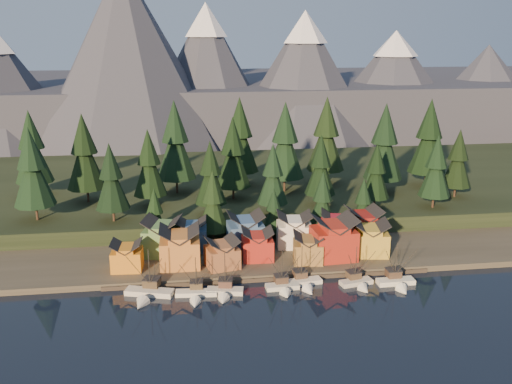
{
  "coord_description": "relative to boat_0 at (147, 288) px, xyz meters",
  "views": [
    {
      "loc": [
        -20.32,
        -110.58,
        59.25
      ],
      "look_at": [
        -1.37,
        30.0,
        18.3
      ],
      "focal_mm": 40.0,
      "sensor_mm": 36.0,
      "label": 1
    }
  ],
  "objects": [
    {
      "name": "boat_4",
      "position": [
        36.67,
        1.06,
        -0.26
      ],
      "size": [
        9.96,
        10.62,
        10.67
      ],
      "rotation": [
        0.0,
        0.0,
        0.14
      ],
      "color": "silver",
      "rests_on": "ground"
    },
    {
      "name": "tree_hill_3",
      "position": [
        -0.94,
        49.84,
        17.1
      ],
      "size": [
        10.48,
        10.48,
        24.41
      ],
      "color": "#332319",
      "rests_on": "hillside"
    },
    {
      "name": "tree_shore_0",
      "position": [
        1.06,
        29.84,
        8.02
      ],
      "size": [
        6.88,
        6.88,
        16.04
      ],
      "color": "#332319",
      "rests_on": "shore_strip"
    },
    {
      "name": "tree_hill_10",
      "position": [
        59.06,
        69.84,
        20.58
      ],
      "size": [
        13.2,
        13.2,
        30.76
      ],
      "color": "#332319",
      "rests_on": "hillside"
    },
    {
      "name": "house_front_4",
      "position": [
        40.07,
        12.19,
        3.19
      ],
      "size": [
        8.33,
        8.82,
        7.47
      ],
      "rotation": [
        0.0,
        0.0,
        -0.14
      ],
      "color": "olive",
      "rests_on": "shore_strip"
    },
    {
      "name": "tree_hill_11",
      "position": [
        67.06,
        39.84,
        14.76
      ],
      "size": [
        8.64,
        8.64,
        20.12
      ],
      "color": "#332319",
      "rests_on": "hillside"
    },
    {
      "name": "house_back_0",
      "position": [
        3.16,
        21.74,
        4.58
      ],
      "size": [
        11.06,
        10.79,
        10.13
      ],
      "rotation": [
        0.0,
        0.0,
        -0.23
      ],
      "color": "#4E7841",
      "rests_on": "shore_strip"
    },
    {
      "name": "tree_hill_16",
      "position": [
        -38.94,
        67.84,
        19.22
      ],
      "size": [
        12.13,
        12.13,
        28.26
      ],
      "color": "#332319",
      "rests_on": "hillside"
    },
    {
      "name": "shore_strip",
      "position": [
        29.06,
        29.84,
        -1.49
      ],
      "size": [
        400.0,
        50.0,
        1.5
      ],
      "primitive_type": "cube",
      "color": "#3A352A",
      "rests_on": "ground"
    },
    {
      "name": "boat_6",
      "position": [
        58.84,
        -1.81,
        0.0
      ],
      "size": [
        9.31,
        10.12,
        11.45
      ],
      "rotation": [
        0.0,
        0.0,
        0.02
      ],
      "color": "white",
      "rests_on": "ground"
    },
    {
      "name": "boat_3",
      "position": [
        31.36,
        -0.63,
        -0.07
      ],
      "size": [
        8.15,
        8.82,
        10.69
      ],
      "rotation": [
        0.0,
        0.0,
        0.05
      ],
      "color": "beige",
      "rests_on": "ground"
    },
    {
      "name": "tree_hill_14",
      "position": [
        93.06,
        61.84,
        20.42
      ],
      "size": [
        13.08,
        13.08,
        30.47
      ],
      "color": "#332319",
      "rests_on": "hillside"
    },
    {
      "name": "tree_hill_9",
      "position": [
        51.06,
        44.84,
        15.94
      ],
      "size": [
        9.56,
        9.56,
        22.28
      ],
      "color": "#332319",
      "rests_on": "hillside"
    },
    {
      "name": "tree_hill_1",
      "position": [
        -20.94,
        57.84,
        19.25
      ],
      "size": [
        12.16,
        12.16,
        28.32
      ],
      "color": "#332319",
      "rests_on": "hillside"
    },
    {
      "name": "house_front_0",
      "position": [
        -5.41,
        13.13,
        3.13
      ],
      "size": [
        7.75,
        7.37,
        7.36
      ],
      "rotation": [
        0.0,
        0.0,
        -0.06
      ],
      "color": "orange",
      "rests_on": "shore_strip"
    },
    {
      "name": "tree_hill_12",
      "position": [
        75.06,
        55.84,
        20.17
      ],
      "size": [
        12.88,
        12.88,
        30.0
      ],
      "color": "#332319",
      "rests_on": "hillside"
    },
    {
      "name": "tree_hill_5",
      "position": [
        17.06,
        39.84,
        15.93
      ],
      "size": [
        9.56,
        9.56,
        22.27
      ],
      "color": "#332319",
      "rests_on": "hillside"
    },
    {
      "name": "boat_2",
      "position": [
        17.56,
        -1.31,
        -0.05
      ],
      "size": [
        9.01,
        9.56,
        10.99
      ],
      "rotation": [
        0.0,
        0.0,
        -0.17
      ],
      "color": "beige",
      "rests_on": "ground"
    },
    {
      "name": "boat_1",
      "position": [
        10.98,
        -1.48,
        -0.43
      ],
      "size": [
        9.94,
        10.69,
        10.11
      ],
      "rotation": [
        0.0,
        0.0,
        -0.08
      ],
      "color": "silver",
      "rests_on": "ground"
    },
    {
      "name": "tree_hill_8",
      "position": [
        43.06,
        61.84,
        20.32
      ],
      "size": [
        13.0,
        13.0,
        30.27
      ],
      "color": "#332319",
      "rests_on": "hillside"
    },
    {
      "name": "tree_hill_15",
      "position": [
        29.06,
        71.84,
        20.61
      ],
      "size": [
        13.22,
        13.22,
        30.81
      ],
      "color": "#332319",
      "rests_on": "hillside"
    },
    {
      "name": "tree_hill_4",
      "position": [
        7.06,
        64.84,
        20.77
      ],
      "size": [
        13.35,
        13.35,
        31.1
      ],
      "color": "#332319",
      "rests_on": "hillside"
    },
    {
      "name": "house_back_3",
      "position": [
        38.67,
        23.31,
        4.18
      ],
      "size": [
        9.99,
        9.09,
        9.35
      ],
      "rotation": [
        0.0,
        0.0,
        -0.11
      ],
      "color": "white",
      "rests_on": "shore_strip"
    },
    {
      "name": "tree_hill_7",
      "position": [
        35.06,
        37.84,
        15.48
      ],
      "size": [
        9.2,
        9.2,
        21.43
      ],
      "color": "#332319",
      "rests_on": "hillside"
    },
    {
      "name": "tree_hill_13",
      "position": [
        85.06,
        37.84,
        16.19
      ],
      "size": [
        9.76,
        9.76,
        22.74
      ],
      "color": "#332319",
      "rests_on": "hillside"
    },
    {
      "name": "mountain_ridge",
      "position": [
        24.87,
        203.43,
        23.82
      ],
      "size": [
        560.0,
        190.0,
        90.0
      ],
      "color": "#414554",
      "rests_on": "ground"
    },
    {
      "name": "house_back_4",
      "position": [
        50.44,
        22.53,
        4.19
      ],
      "size": [
        10.29,
        10.04,
        9.38
      ],
      "rotation": [
        0.0,
        0.0,
        -0.24
      ],
      "color": "maroon",
      "rests_on": "shore_strip"
    },
    {
      "name": "boat_5",
      "position": [
        49.5,
        -0.62,
        -0.12
      ],
      "size": [
        8.5,
        9.05,
        10.54
      ],
      "rotation": [
        0.0,
        0.0,
        0.2
      ],
      "color": "beige",
      "rests_on": "ground"
    },
    {
      "name": "hillside",
      "position": [
        29.06,
        79.84,
        0.76
      ],
      "size": [
        420.0,
        100.0,
        6.0
      ],
      "primitive_type": "cube",
      "color": "black",
      "rests_on": "ground"
    },
    {
      "name": "house_front_2",
      "position": [
        18.03,
        11.64,
        3.21
      ],
      "size": [
        9.19,
        9.24,
        7.5
      ],
      "rotation": [
        0.0,
        0.0,
        0.22
      ],
      "color": "#945934",
      "rests_on": "shore_strip"
    },
    {
      "name": "house_front_3",
      "position": [
        27.46,
        15.51,
        3.47
      ],
      "size": [
        8.09,
        7.73,
        8.01
      ],
      "rotation": [
        0.0,
        0.0,
        -0.03
      ],
      "color": "#A22219",
      "rests_on": "shore_strip"
    },
    {
      "name": "house_back_1",
      "position": [
        10.88,
        23.96,
        3.85
      ],
      "size": [
        8.26,
        8.35,
        8.74
      ],
      "rotation": [
        0.0,
        0.0,
        -0.07
      ],
      "color": "#35557E",
      "rests_on": "shore_strip"
    },
    {
      "name": "house_front_5",
      "position": [
        47.11,
        13.51,
        5.2
      ],
      "size": [
        11.39,
        10.48,
        11.29
      ],
      "rotation": [
        0.0,
        0.0,
        0.07
      ],
      "color": "maroon",
      "rests_on": "shore_strip"
    },
    {
      "name": "tree_shore_2",
      "position": [
        34.06,
        29.84,
        7.38
      ],
      "size": [
        6.39,
        6.39,
        14.88
      ],
      "color": "#332319",
      "rests_on": "shore_strip"
    },
    {
      "name": "tree_hill_2",
      "position": [
        -10.94,
        37.84,
        16.21
      ],
      "size": [
        9.77,
        9.77,
        22.76
      ],
      "color": "#332319",
      "rests_on": "hillside"
    },
    {
      "name": "dock",
      "position": [
        29.06,
        6.34,
        -1.74
      ],
      "size": [
        80.0,
        4.0,
        1.0
      ],
      "primitive_type": "cube",
      "color": "#433930",
      "rests_on": "ground"
    },
    {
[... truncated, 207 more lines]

